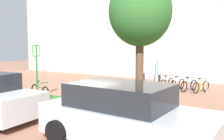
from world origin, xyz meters
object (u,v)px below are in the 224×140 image
(bike_at_sign, at_px, (40,92))
(person_shirt_white, at_px, (158,72))
(tree_sidewalk, at_px, (140,13))
(bollard_steel, at_px, (156,82))
(bike_rack_cluster, at_px, (183,84))
(person_casual_tan, at_px, (141,71))
(car_silver_sedan, at_px, (125,116))
(parking_sign_post, at_px, (37,64))

(bike_at_sign, bearing_deg, person_shirt_white, 57.30)
(tree_sidewalk, height_order, bollard_steel, tree_sidewalk)
(bike_rack_cluster, bearing_deg, person_casual_tan, -177.67)
(bike_rack_cluster, distance_m, bollard_steel, 1.50)
(bike_rack_cluster, bearing_deg, car_silver_sedan, -83.25)
(tree_sidewalk, relative_size, person_casual_tan, 2.81)
(bollard_steel, height_order, car_silver_sedan, car_silver_sedan)
(tree_sidewalk, relative_size, bollard_steel, 5.37)
(bollard_steel, bearing_deg, person_shirt_white, 102.11)
(tree_sidewalk, bearing_deg, person_casual_tan, 114.68)
(tree_sidewalk, xyz_separation_m, car_silver_sedan, (0.93, -2.69, -2.84))
(bike_rack_cluster, height_order, person_shirt_white, person_shirt_white)
(person_casual_tan, bearing_deg, tree_sidewalk, -65.32)
(bike_rack_cluster, height_order, person_casual_tan, person_casual_tan)
(tree_sidewalk, xyz_separation_m, bike_rack_cluster, (-0.08, 5.77, -3.25))
(tree_sidewalk, relative_size, parking_sign_post, 1.91)
(bike_rack_cluster, xyz_separation_m, bollard_steel, (-1.35, -0.64, 0.10))
(parking_sign_post, height_order, person_casual_tan, parking_sign_post)
(bollard_steel, xyz_separation_m, person_casual_tan, (-1.18, 0.54, 0.53))
(parking_sign_post, bearing_deg, car_silver_sedan, -22.69)
(car_silver_sedan, bearing_deg, parking_sign_post, 157.31)
(bike_at_sign, relative_size, bike_rack_cluster, 0.62)
(tree_sidewalk, bearing_deg, car_silver_sedan, -71.00)
(person_shirt_white, bearing_deg, bollard_steel, -77.89)
(bike_at_sign, bearing_deg, bollard_steel, 54.56)
(person_shirt_white, bearing_deg, parking_sign_post, -122.56)
(parking_sign_post, distance_m, person_casual_tan, 6.38)
(bollard_steel, bearing_deg, car_silver_sedan, -73.27)
(person_casual_tan, bearing_deg, parking_sign_post, -113.67)
(bollard_steel, distance_m, person_casual_tan, 1.40)
(bike_rack_cluster, bearing_deg, parking_sign_post, -130.64)
(tree_sidewalk, distance_m, parking_sign_post, 5.51)
(bike_rack_cluster, bearing_deg, tree_sidewalk, -89.25)
(person_casual_tan, xyz_separation_m, car_silver_sedan, (3.53, -8.36, -0.23))
(person_shirt_white, height_order, car_silver_sedan, person_shirt_white)
(bike_rack_cluster, height_order, car_silver_sedan, car_silver_sedan)
(parking_sign_post, bearing_deg, person_casual_tan, 66.33)
(person_shirt_white, bearing_deg, bike_at_sign, -122.70)
(car_silver_sedan, bearing_deg, bike_at_sign, 156.23)
(tree_sidewalk, distance_m, bike_rack_cluster, 6.62)
(person_shirt_white, bearing_deg, bike_rack_cluster, 8.65)
(bike_at_sign, bearing_deg, car_silver_sedan, -23.77)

